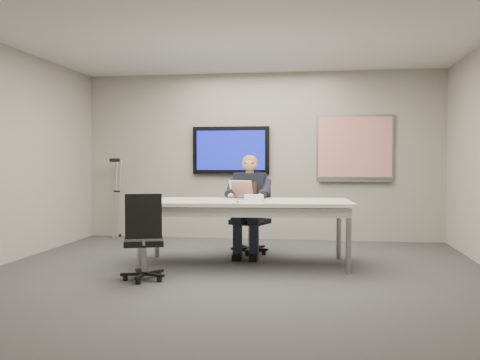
# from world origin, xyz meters

# --- Properties ---
(floor) EXTENTS (6.00, 6.00, 0.02)m
(floor) POSITION_xyz_m (0.00, 0.00, 0.00)
(floor) COLOR #343436
(floor) RESTS_ON ground
(ceiling) EXTENTS (6.00, 6.00, 0.02)m
(ceiling) POSITION_xyz_m (0.00, 0.00, 2.80)
(ceiling) COLOR silver
(ceiling) RESTS_ON wall_back
(wall_back) EXTENTS (6.00, 0.02, 2.80)m
(wall_back) POSITION_xyz_m (0.00, 3.00, 1.40)
(wall_back) COLOR gray
(wall_back) RESTS_ON ground
(wall_front) EXTENTS (6.00, 0.02, 2.80)m
(wall_front) POSITION_xyz_m (0.00, -3.00, 1.40)
(wall_front) COLOR gray
(wall_front) RESTS_ON ground
(conference_table) EXTENTS (2.73, 1.32, 0.82)m
(conference_table) POSITION_xyz_m (0.04, 0.74, 0.72)
(conference_table) COLOR silver
(conference_table) RESTS_ON ground
(tv_display) EXTENTS (1.30, 0.09, 0.80)m
(tv_display) POSITION_xyz_m (-0.50, 2.95, 1.50)
(tv_display) COLOR black
(tv_display) RESTS_ON wall_back
(whiteboard) EXTENTS (1.25, 0.08, 1.10)m
(whiteboard) POSITION_xyz_m (1.55, 2.97, 1.53)
(whiteboard) COLOR gray
(whiteboard) RESTS_ON wall_back
(office_chair_far) EXTENTS (0.64, 0.64, 1.04)m
(office_chair_far) POSITION_xyz_m (0.02, 1.61, 0.33)
(office_chair_far) COLOR black
(office_chair_far) RESTS_ON ground
(office_chair_near) EXTENTS (0.58, 0.58, 0.97)m
(office_chair_near) POSITION_xyz_m (-0.94, -0.34, 0.30)
(office_chair_near) COLOR black
(office_chair_near) RESTS_ON ground
(seated_person) EXTENTS (0.46, 0.78, 1.40)m
(seated_person) POSITION_xyz_m (0.00, 1.35, 0.56)
(seated_person) COLOR #1C2330
(seated_person) RESTS_ON office_chair_far
(crutch) EXTENTS (0.33, 0.55, 1.43)m
(crutch) POSITION_xyz_m (-2.46, 2.81, 0.70)
(crutch) COLOR #9B9CA2
(crutch) RESTS_ON ground
(laptop) EXTENTS (0.41, 0.44, 0.24)m
(laptop) POSITION_xyz_m (-0.07, 1.02, 0.88)
(laptop) COLOR silver
(laptop) RESTS_ON conference_table
(name_tent) EXTENTS (0.25, 0.11, 0.10)m
(name_tent) POSITION_xyz_m (0.18, 0.49, 0.87)
(name_tent) COLOR white
(name_tent) RESTS_ON conference_table
(pen) EXTENTS (0.06, 0.14, 0.01)m
(pen) POSITION_xyz_m (-0.02, 0.45, 0.82)
(pen) COLOR black
(pen) RESTS_ON conference_table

